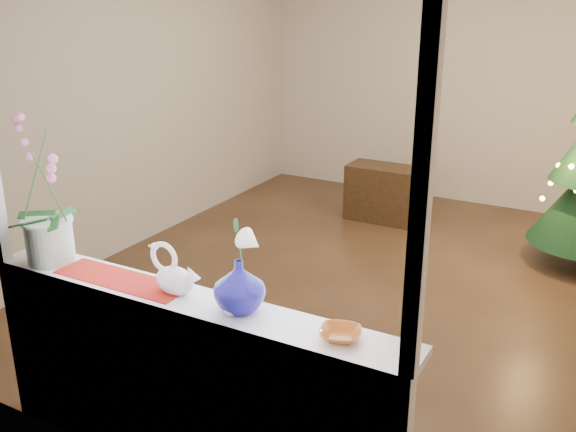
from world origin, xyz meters
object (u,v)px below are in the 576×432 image
object	(u,v)px
blue_vase	(239,282)
amber_dish	(341,335)
side_table	(385,193)
paperweight	(231,307)
orchid_pot	(43,191)
swan	(174,270)

from	to	relation	value
blue_vase	amber_dish	distance (m)	0.49
amber_dish	side_table	size ratio (longest dim) A/B	0.19
amber_dish	side_table	bearing A→B (deg)	107.79
paperweight	side_table	distance (m)	4.02
blue_vase	paperweight	world-z (taller)	blue_vase
paperweight	amber_dish	size ratio (longest dim) A/B	0.54
orchid_pot	blue_vase	xyz separation A→B (m)	(1.13, 0.01, -0.24)
orchid_pot	side_table	bearing A→B (deg)	84.43
orchid_pot	side_table	xyz separation A→B (m)	(0.38, 3.85, -1.01)
orchid_pot	swan	world-z (taller)	orchid_pot
orchid_pot	amber_dish	xyz separation A→B (m)	(1.61, 0.00, -0.36)
orchid_pot	amber_dish	distance (m)	1.65
swan	blue_vase	xyz separation A→B (m)	(0.35, 0.00, 0.02)
blue_vase	side_table	distance (m)	3.99
side_table	amber_dish	bearing A→B (deg)	-72.09
blue_vase	side_table	xyz separation A→B (m)	(-0.75, 3.84, -0.77)
swan	paperweight	distance (m)	0.35
blue_vase	orchid_pot	bearing A→B (deg)	-179.29
orchid_pot	amber_dish	world-z (taller)	orchid_pot
swan	blue_vase	world-z (taller)	blue_vase
orchid_pot	paperweight	world-z (taller)	orchid_pot
swan	paperweight	size ratio (longest dim) A/B	3.45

